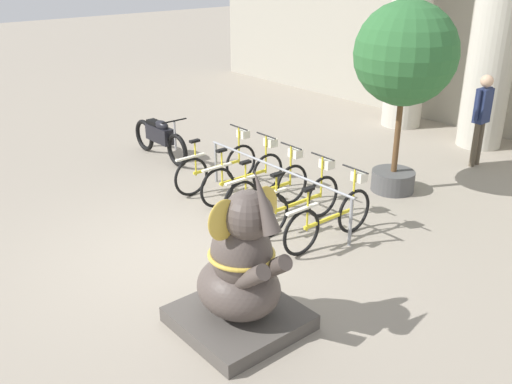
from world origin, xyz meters
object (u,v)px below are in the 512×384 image
at_px(potted_tree, 405,59).
at_px(bicycle_3, 300,201).
at_px(bicycle_0, 219,166).
at_px(motorcycle, 160,137).
at_px(bicycle_1, 245,176).
at_px(person_pedestrian, 482,112).
at_px(bicycle_4, 331,217).
at_px(elephant_statue, 241,275).
at_px(bicycle_2, 269,188).

bearing_deg(potted_tree, bicycle_3, -91.24).
bearing_deg(bicycle_0, bicycle_3, 0.50).
bearing_deg(motorcycle, bicycle_1, 0.74).
distance_m(bicycle_1, person_pedestrian, 4.84).
distance_m(bicycle_3, person_pedestrian, 4.59).
xyz_separation_m(bicycle_1, person_pedestrian, (1.66, 4.50, 0.68)).
xyz_separation_m(bicycle_4, person_pedestrian, (-0.38, 4.57, 0.68)).
bearing_deg(bicycle_3, bicycle_1, 178.49).
bearing_deg(bicycle_1, person_pedestrian, 69.71).
bearing_deg(bicycle_0, elephant_statue, -33.08).
height_order(bicycle_0, bicycle_2, same).
distance_m(person_pedestrian, potted_tree, 2.60).
distance_m(elephant_statue, potted_tree, 5.03).
relative_size(bicycle_0, person_pedestrian, 0.99).
height_order(bicycle_0, elephant_statue, elephant_statue).
bearing_deg(bicycle_2, bicycle_4, -0.60).
xyz_separation_m(bicycle_3, person_pedestrian, (0.30, 4.53, 0.68)).
distance_m(bicycle_2, bicycle_4, 1.36).
xyz_separation_m(bicycle_1, bicycle_3, (1.36, -0.04, 0.00)).
relative_size(bicycle_3, person_pedestrian, 0.99).
xyz_separation_m(bicycle_4, motorcycle, (-4.73, 0.04, 0.04)).
bearing_deg(motorcycle, elephant_statue, -22.65).
bearing_deg(bicycle_1, bicycle_4, -1.98).
height_order(bicycle_0, person_pedestrian, person_pedestrian).
xyz_separation_m(bicycle_2, elephant_statue, (2.13, -2.27, 0.26)).
bearing_deg(elephant_statue, bicycle_4, 108.72).
bearing_deg(bicycle_3, person_pedestrian, 86.24).
xyz_separation_m(bicycle_0, motorcycle, (-2.00, 0.02, 0.04)).
bearing_deg(bicycle_2, potted_tree, 72.17).
relative_size(bicycle_4, potted_tree, 0.55).
bearing_deg(potted_tree, elephant_statue, -72.90).
distance_m(bicycle_0, motorcycle, 2.01).
relative_size(bicycle_4, elephant_statue, 0.89).
height_order(motorcycle, potted_tree, potted_tree).
relative_size(elephant_statue, potted_tree, 0.62).
bearing_deg(bicycle_3, potted_tree, 88.76).
xyz_separation_m(bicycle_2, potted_tree, (0.73, 2.27, 1.89)).
relative_size(motorcycle, person_pedestrian, 1.08).
distance_m(bicycle_3, motorcycle, 4.05).
bearing_deg(bicycle_3, bicycle_2, -178.28).
xyz_separation_m(bicycle_0, bicycle_4, (2.73, -0.02, 0.00)).
bearing_deg(bicycle_2, motorcycle, 179.63).
height_order(elephant_statue, potted_tree, potted_tree).
height_order(bicycle_1, motorcycle, bicycle_1).
bearing_deg(person_pedestrian, elephant_statue, -80.45).
distance_m(bicycle_0, bicycle_3, 2.05).
distance_m(bicycle_1, motorcycle, 2.69).
relative_size(bicycle_0, bicycle_2, 1.00).
xyz_separation_m(bicycle_3, bicycle_4, (0.68, -0.03, 0.00)).
bearing_deg(bicycle_1, potted_tree, 57.48).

